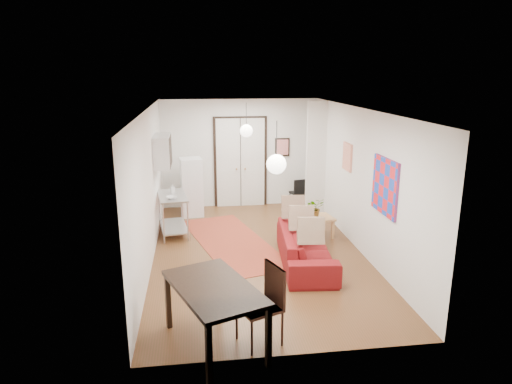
{
  "coord_description": "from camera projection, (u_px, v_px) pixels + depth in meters",
  "views": [
    {
      "loc": [
        -1.2,
        -8.62,
        3.6
      ],
      "look_at": [
        -0.02,
        0.16,
        1.25
      ],
      "focal_mm": 32.0,
      "sensor_mm": 36.0,
      "label": 1
    }
  ],
  "objects": [
    {
      "name": "sofa",
      "position": [
        306.0,
        247.0,
        8.72
      ],
      "size": [
        2.39,
        1.12,
        0.68
      ],
      "primitive_type": "imported",
      "rotation": [
        0.0,
        0.0,
        1.48
      ],
      "color": "maroon",
      "rests_on": "floor"
    },
    {
      "name": "painting_popart",
      "position": [
        385.0,
        186.0,
        7.98
      ],
      "size": [
        0.05,
        1.0,
        1.0
      ],
      "primitive_type": "cube",
      "color": "red",
      "rests_on": "wall_right"
    },
    {
      "name": "wall_left",
      "position": [
        149.0,
        188.0,
        8.69
      ],
      "size": [
        0.02,
        7.0,
        2.9
      ],
      "primitive_type": "cube",
      "color": "silver",
      "rests_on": "floor"
    },
    {
      "name": "painting_abstract",
      "position": [
        347.0,
        157.0,
        9.91
      ],
      "size": [
        0.05,
        0.5,
        0.6
      ],
      "primitive_type": "cube",
      "color": "#F0DFC8",
      "rests_on": "wall_right"
    },
    {
      "name": "kitchen_counter",
      "position": [
        173.0,
        209.0,
        10.28
      ],
      "size": [
        0.76,
        1.27,
        0.92
      ],
      "rotation": [
        0.0,
        0.0,
        0.14
      ],
      "color": "#BBBDC0",
      "rests_on": "floor"
    },
    {
      "name": "stub_partition",
      "position": [
        316.0,
        158.0,
        11.64
      ],
      "size": [
        0.5,
        0.1,
        2.9
      ],
      "primitive_type": "cube",
      "color": "silver",
      "rests_on": "floor"
    },
    {
      "name": "dining_chair_far",
      "position": [
        258.0,
        296.0,
        6.21
      ],
      "size": [
        0.67,
        0.81,
        1.09
      ],
      "rotation": [
        0.0,
        0.0,
        -1.2
      ],
      "color": "#391B12",
      "rests_on": "floor"
    },
    {
      "name": "potted_plant",
      "position": [
        315.0,
        208.0,
        10.07
      ],
      "size": [
        0.41,
        0.45,
        0.45
      ],
      "primitive_type": "imported",
      "rotation": [
        0.0,
        0.0,
        0.15
      ],
      "color": "#367133",
      "rests_on": "coffee_table"
    },
    {
      "name": "soap_bottle",
      "position": [
        172.0,
        188.0,
        10.42
      ],
      "size": [
        0.12,
        0.11,
        0.19
      ],
      "primitive_type": "imported",
      "rotation": [
        0.0,
        0.0,
        0.43
      ],
      "color": "teal",
      "rests_on": "kitchen_counter"
    },
    {
      "name": "ceiling",
      "position": [
        258.0,
        110.0,
        8.59
      ],
      "size": [
        4.2,
        7.0,
        0.02
      ],
      "primitive_type": "cube",
      "color": "silver",
      "rests_on": "wall_back"
    },
    {
      "name": "dining_table",
      "position": [
        214.0,
        293.0,
        5.99
      ],
      "size": [
        1.43,
        1.82,
        0.88
      ],
      "rotation": [
        0.0,
        0.0,
        0.37
      ],
      "color": "black",
      "rests_on": "floor"
    },
    {
      "name": "wall_back",
      "position": [
        240.0,
        153.0,
        12.32
      ],
      "size": [
        4.2,
        0.02,
        2.9
      ],
      "primitive_type": "cube",
      "color": "silver",
      "rests_on": "floor"
    },
    {
      "name": "dining_chair_near",
      "position": [
        258.0,
        296.0,
        6.21
      ],
      "size": [
        0.67,
        0.81,
        1.09
      ],
      "rotation": [
        0.0,
        0.0,
        -1.2
      ],
      "color": "#391B12",
      "rests_on": "floor"
    },
    {
      "name": "poster_back",
      "position": [
        282.0,
        147.0,
        12.4
      ],
      "size": [
        0.4,
        0.03,
        0.5
      ],
      "primitive_type": "cube",
      "color": "red",
      "rests_on": "wall_back"
    },
    {
      "name": "pendant_back",
      "position": [
        246.0,
        131.0,
        10.67
      ],
      "size": [
        0.3,
        0.3,
        0.8
      ],
      "color": "white",
      "rests_on": "ceiling"
    },
    {
      "name": "coffee_table",
      "position": [
        310.0,
        220.0,
        10.13
      ],
      "size": [
        1.11,
        0.72,
        0.46
      ],
      "rotation": [
        0.0,
        0.0,
        0.15
      ],
      "color": "tan",
      "rests_on": "floor"
    },
    {
      "name": "bowl",
      "position": [
        172.0,
        197.0,
        9.91
      ],
      "size": [
        0.29,
        0.29,
        0.05
      ],
      "primitive_type": "imported",
      "rotation": [
        0.0,
        0.0,
        0.43
      ],
      "color": "beige",
      "rests_on": "kitchen_counter"
    },
    {
      "name": "black_side_chair",
      "position": [
        297.0,
        190.0,
        12.5
      ],
      "size": [
        0.43,
        0.43,
        0.79
      ],
      "rotation": [
        0.0,
        0.0,
        3.37
      ],
      "color": "black",
      "rests_on": "floor"
    },
    {
      "name": "wall_front",
      "position": [
        297.0,
        252.0,
        5.61
      ],
      "size": [
        4.2,
        0.02,
        2.9
      ],
      "primitive_type": "cube",
      "color": "silver",
      "rests_on": "floor"
    },
    {
      "name": "wall_right",
      "position": [
        361.0,
        181.0,
        9.23
      ],
      "size": [
        0.02,
        7.0,
        2.9
      ],
      "primitive_type": "cube",
      "color": "silver",
      "rests_on": "floor"
    },
    {
      "name": "wall_cabinet",
      "position": [
        162.0,
        151.0,
        10.04
      ],
      "size": [
        0.35,
        1.0,
        0.7
      ],
      "primitive_type": "cube",
      "color": "silver",
      "rests_on": "wall_left"
    },
    {
      "name": "fridge",
      "position": [
        191.0,
        187.0,
        11.59
      ],
      "size": [
        0.59,
        0.59,
        1.49
      ],
      "primitive_type": "cube",
      "rotation": [
        0.0,
        0.0,
        0.14
      ],
      "color": "silver",
      "rests_on": "floor"
    },
    {
      "name": "kilim_rug",
      "position": [
        232.0,
        242.0,
        9.93
      ],
      "size": [
        2.24,
        3.83,
        0.01
      ],
      "primitive_type": "cube",
      "rotation": [
        0.0,
        0.0,
        0.26
      ],
      "color": "#A74029",
      "rests_on": "floor"
    },
    {
      "name": "double_doors",
      "position": [
        240.0,
        163.0,
        12.34
      ],
      "size": [
        1.44,
        0.06,
        2.5
      ],
      "primitive_type": "cube",
      "color": "silver",
      "rests_on": "wall_back"
    },
    {
      "name": "floor",
      "position": [
        258.0,
        253.0,
        9.34
      ],
      "size": [
        7.0,
        7.0,
        0.0
      ],
      "primitive_type": "plane",
      "color": "brown",
      "rests_on": "ground"
    },
    {
      "name": "pendant_front",
      "position": [
        276.0,
        164.0,
        6.84
      ],
      "size": [
        0.3,
        0.3,
        0.8
      ],
      "color": "white",
      "rests_on": "ceiling"
    },
    {
      "name": "print_left",
      "position": [
        157.0,
        145.0,
        10.49
      ],
      "size": [
        0.03,
        0.44,
        0.54
      ],
      "primitive_type": "cube",
      "color": "#9C7141",
      "rests_on": "wall_left"
    }
  ]
}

